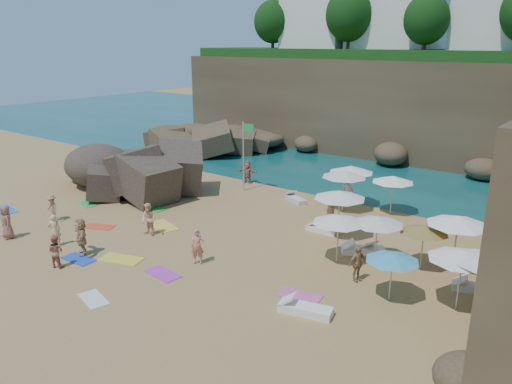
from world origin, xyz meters
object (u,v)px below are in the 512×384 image
Objects in this scene: flag_pole at (245,147)px; parasol_1 at (344,174)px; lounger_0 at (363,250)px; person_stand_5 at (247,172)px; person_stand_2 at (349,190)px; person_stand_6 at (54,230)px; rock_outcrop at (127,188)px; person_stand_4 at (331,213)px; person_stand_3 at (357,264)px; parasol_2 at (393,179)px; parasol_0 at (351,169)px; person_stand_1 at (56,251)px.

flag_pole is 1.77× the size of parasol_1.
person_stand_5 reaches higher than lounger_0.
person_stand_6 reaches higher than person_stand_2.
rock_outcrop is 4.56× the size of person_stand_4.
person_stand_6 reaches higher than person_stand_3.
parasol_2 reaches higher than person_stand_6.
parasol_0 is at bearing -19.95° from person_stand_5.
parasol_1 reaches higher than person_stand_5.
person_stand_6 reaches higher than lounger_0.
flag_pole is 9.56m from parasol_2.
flag_pole is at bearing -154.38° from person_stand_6.
lounger_0 is 7.82m from person_stand_2.
person_stand_6 is at bearing 178.90° from lounger_0.
parasol_1 is 8.28m from person_stand_5.
person_stand_2 is 0.94× the size of person_stand_6.
flag_pole is 2.87× the size of person_stand_6.
flag_pole is 2.83m from person_stand_5.
person_stand_3 is at bearing -75.77° from parasol_2.
person_stand_2 is at bearing 25.74° from rock_outcrop.
parasol_1 is at bearing 18.40° from rock_outcrop.
person_stand_4 reaches higher than rock_outcrop.
parasol_2 is 10.52m from person_stand_5.
person_stand_1 is (7.36, -9.69, 0.73)m from rock_outcrop.
parasol_2 reaches higher than lounger_0.
parasol_2 is 4.56m from person_stand_4.
person_stand_5 is (-8.05, 1.31, -1.44)m from parasol_1.
person_stand_4 is (-1.64, -4.07, -1.23)m from parasol_2.
person_stand_4 is (1.31, -4.62, 0.06)m from person_stand_2.
parasol_1 is at bearing 179.18° from person_stand_6.
person_stand_1 is (-8.77, -15.50, -1.32)m from parasol_2.
parasol_0 is (13.63, 5.62, 2.28)m from rock_outcrop.
person_stand_6 reaches higher than person_stand_1.
flag_pole reaches higher than person_stand_5.
person_stand_1 is 13.47m from person_stand_4.
parasol_2 is 17.98m from person_stand_6.
parasol_0 is at bearing 22.40° from rock_outcrop.
flag_pole is at bearing -177.93° from parasol_1.
person_stand_4 is 9.73m from person_stand_5.
flag_pole reaches higher than parasol_0.
flag_pole reaches higher than person_stand_3.
parasol_0 reaches higher than person_stand_6.
flag_pole is at bearing 79.63° from person_stand_3.
parasol_0 reaches higher than person_stand_2.
person_stand_4 is 13.77m from person_stand_6.
person_stand_1 is at bearing -52.78° from rock_outcrop.
parasol_2 is 17.86m from person_stand_1.
person_stand_2 is 0.99× the size of person_stand_3.
person_stand_3 is (11.62, -7.26, -2.16)m from flag_pole.
flag_pole is at bearing 27.29° from person_stand_2.
parasol_1 reaches higher than person_stand_6.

